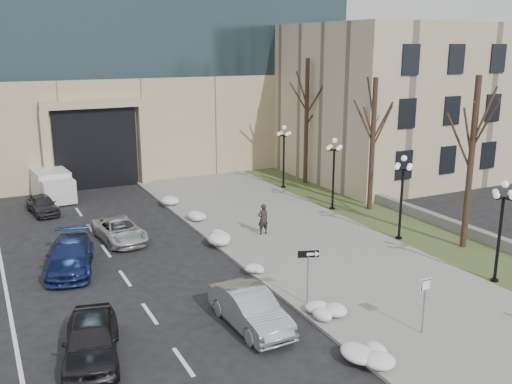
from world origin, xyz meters
The scene contains 27 objects.
sidewalk centered at (3.50, 14.00, 0.06)m, with size 9.00×40.00×0.12m, color gray.
curb centered at (-1.00, 14.00, 0.07)m, with size 0.30×40.00×0.14m, color gray.
grass_strip centered at (10.00, 14.00, 0.05)m, with size 4.00×40.00×0.10m, color #394B25.
stone_wall centered at (12.00, 16.00, 0.35)m, with size 0.50×30.00×0.70m, color slate.
classical_building centered at (22.00, 27.98, 6.00)m, with size 22.00×18.12×12.00m.
car_a centered at (-9.23, 7.49, 0.76)m, with size 1.81×4.48×1.53m, color black.
car_b centered at (-3.36, 7.24, 0.74)m, with size 1.56×4.46×1.47m, color #9C9FA3.
car_c centered at (-8.56, 16.12, 0.73)m, with size 2.04×5.02×1.46m, color navy.
car_d centered at (-5.44, 19.24, 0.62)m, with size 2.05×4.45×1.24m, color beige.
car_e centered at (-8.58, 26.64, 0.61)m, with size 1.44×3.58×1.22m, color #2E2E34.
pedestrian centered at (1.95, 16.49, 1.00)m, with size 0.64×0.42×1.75m, color black.
box_truck centered at (-7.55, 30.83, 0.96)m, with size 2.66×6.38×1.98m.
one_way_sign centered at (-0.37, 7.70, 2.01)m, with size 0.88×0.46×2.43m.
keep_sign centered at (2.00, 3.76, 1.67)m, with size 0.49×0.07×2.27m.
snow_clump_b centered at (-0.88, 3.08, 0.30)m, with size 1.10×1.60×0.36m, color white.
snow_clump_c centered at (-0.40, 6.75, 0.30)m, with size 1.10×1.60×0.36m, color white.
snow_clump_d centered at (-0.64, 11.81, 0.30)m, with size 1.10×1.60×0.36m, color white.
snow_clump_e centered at (-0.59, 16.40, 0.30)m, with size 1.10×1.60×0.36m, color white.
snow_clump_f centered at (-0.64, 20.25, 0.30)m, with size 1.10×1.60×0.36m, color white.
snow_clump_g centered at (-0.55, 24.72, 0.30)m, with size 1.10×1.60×0.36m, color white.
lamppost_a centered at (8.30, 6.00, 3.07)m, with size 1.18×1.18×4.76m.
lamppost_b centered at (8.30, 12.50, 3.07)m, with size 1.18×1.18×4.76m.
lamppost_c centered at (8.30, 19.00, 3.07)m, with size 1.18×1.18×4.76m.
lamppost_d centered at (8.30, 25.50, 3.07)m, with size 1.18×1.18×4.76m.
tree_near centered at (10.50, 10.00, 5.83)m, with size 3.20×3.20×9.00m.
tree_mid centered at (10.50, 18.00, 5.50)m, with size 3.20×3.20×8.50m.
tree_far centered at (10.50, 26.00, 6.15)m, with size 3.20×3.20×9.50m.
Camera 1 is at (-12.01, -10.55, 10.43)m, focal length 40.00 mm.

